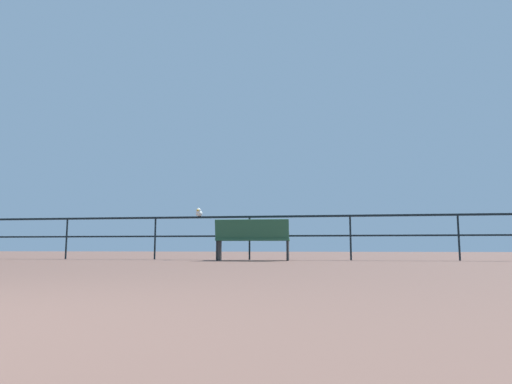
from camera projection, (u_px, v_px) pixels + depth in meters
pier_railing at (250, 227)px, 10.93m from camera, size 19.33×0.05×1.06m
bench_near_left at (253, 238)px, 10.16m from camera, size 1.68×0.72×0.92m
seagull_on_rail at (199, 213)px, 11.14m from camera, size 0.19×0.43×0.20m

